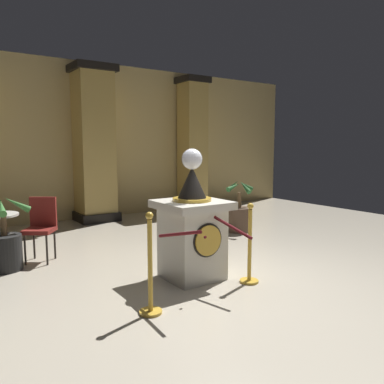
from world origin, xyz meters
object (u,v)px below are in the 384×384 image
Objects in this scene: stanchion_near at (150,278)px; stanchion_far at (250,255)px; potted_palm_left at (5,246)px; cafe_chair_red at (41,223)px; potted_palm_right at (239,216)px; pedestal_clock at (192,229)px.

stanchion_near is 1.05× the size of stanchion_far.
potted_palm_left is 1.11× the size of cafe_chair_red.
stanchion_near reaches higher than stanchion_far.
cafe_chair_red is at bearing 100.09° from stanchion_near.
potted_palm_left is at bearing 112.80° from stanchion_near.
potted_palm_right is at bearing -3.05° from cafe_chair_red.
cafe_chair_red is (-1.44, 1.93, -0.08)m from pedestal_clock.
potted_palm_right is (1.83, 2.28, -0.03)m from stanchion_far.
cafe_chair_red is at bearing 20.09° from potted_palm_left.
cafe_chair_red is at bearing 176.95° from potted_palm_right.
pedestal_clock is 2.92m from potted_palm_right.
stanchion_near is 1.00× the size of potted_palm_right.
potted_palm_left is at bearing 138.82° from pedestal_clock.
potted_palm_left is (-2.48, 2.29, -0.01)m from stanchion_far.
potted_palm_right is at bearing 51.28° from stanchion_far.
pedestal_clock is 1.58× the size of stanchion_near.
pedestal_clock is at bearing -143.45° from potted_palm_right.
pedestal_clock reaches higher than cafe_chair_red.
pedestal_clock is 2.65m from potted_palm_left.
stanchion_near is at bearing -67.20° from potted_palm_left.
potted_palm_right is (3.31, 2.39, -0.05)m from stanchion_near.
stanchion_far reaches higher than cafe_chair_red.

